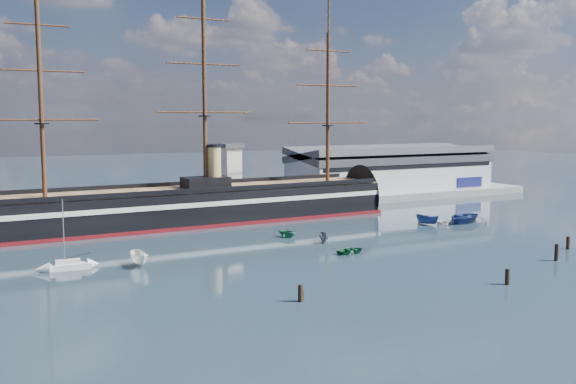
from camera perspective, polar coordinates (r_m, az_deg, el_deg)
name	(u,v)px	position (r m, az deg, el deg)	size (l,w,h in m)	color
ground	(283,233)	(131.25, -0.48, -3.65)	(600.00, 600.00, 0.00)	#27323B
quay	(252,208)	(167.48, -3.21, -1.42)	(180.00, 18.00, 2.00)	slate
warehouse	(391,169)	(194.97, 9.14, 2.00)	(63.00, 21.00, 11.60)	#B7BABC
quay_tower	(232,173)	(160.82, -5.04, 1.72)	(5.00, 5.00, 15.00)	silver
warship	(190,206)	(143.73, -8.69, -1.20)	(113.03, 17.93, 53.94)	black
sailboat	(68,265)	(105.51, -18.97, -6.17)	(7.05, 2.74, 10.99)	silver
motorboat_a	(140,266)	(104.99, -13.04, -6.43)	(7.26, 2.66, 2.90)	white
motorboat_b	(351,253)	(112.12, 5.63, -5.46)	(3.32, 1.33, 1.55)	#135531
motorboat_c	(324,242)	(121.86, 3.21, -4.46)	(5.27, 1.93, 2.11)	slate
motorboat_d	(287,237)	(126.56, -0.09, -4.03)	(6.76, 2.93, 2.48)	#16613F
motorboat_e	(447,224)	(146.14, 13.98, -2.79)	(3.05, 1.22, 1.42)	silver
motorboat_f	(427,224)	(144.78, 12.29, -2.83)	(6.75, 2.47, 2.70)	navy
motorboat_g	(463,222)	(149.80, 15.28, -2.60)	(6.76, 2.70, 3.15)	navy
piling_near_left	(300,302)	(83.12, 1.11, -9.72)	(0.64, 0.64, 2.93)	black
piling_near_mid	(507,285)	(96.30, 18.89, -7.80)	(0.64, 0.64, 2.98)	black
piling_near_right	(556,261)	(114.80, 22.72, -5.66)	(0.64, 0.64, 3.53)	black
piling_far_right	(568,249)	(125.52, 23.60, -4.68)	(0.64, 0.64, 3.03)	black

